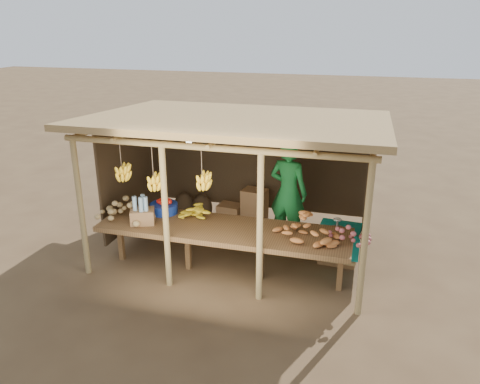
# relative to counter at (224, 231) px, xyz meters

# --- Properties ---
(ground) EXTENTS (60.00, 60.00, 0.00)m
(ground) POSITION_rel_counter_xyz_m (-0.00, 0.95, -0.74)
(ground) COLOR brown
(ground) RESTS_ON ground
(stall_structure) EXTENTS (4.70, 3.50, 2.43)m
(stall_structure) POSITION_rel_counter_xyz_m (-0.07, 1.00, 1.19)
(stall_structure) COLOR #A18753
(stall_structure) RESTS_ON ground
(counter) EXTENTS (3.90, 1.05, 0.80)m
(counter) POSITION_rel_counter_xyz_m (0.00, 0.00, 0.00)
(counter) COLOR brown
(counter) RESTS_ON ground
(potato_heap) EXTENTS (1.05, 0.70, 0.37)m
(potato_heap) POSITION_rel_counter_xyz_m (-1.61, -0.09, 0.24)
(potato_heap) COLOR tan
(potato_heap) RESTS_ON counter
(sweet_potato_heap) EXTENTS (1.06, 0.86, 0.36)m
(sweet_potato_heap) POSITION_rel_counter_xyz_m (1.28, -0.07, 0.24)
(sweet_potato_heap) COLOR #C67333
(sweet_potato_heap) RESTS_ON counter
(onion_heap) EXTENTS (0.80, 0.53, 0.35)m
(onion_heap) POSITION_rel_counter_xyz_m (1.87, -0.11, 0.24)
(onion_heap) COLOR #AB5353
(onion_heap) RESTS_ON counter
(banana_pile) EXTENTS (0.60, 0.38, 0.35)m
(banana_pile) POSITION_rel_counter_xyz_m (-0.48, 0.24, 0.23)
(banana_pile) COLOR yellow
(banana_pile) RESTS_ON counter
(tomato_basin) EXTENTS (0.45, 0.45, 0.24)m
(tomato_basin) POSITION_rel_counter_xyz_m (-1.13, 0.31, 0.16)
(tomato_basin) COLOR navy
(tomato_basin) RESTS_ON counter
(bottle_box) EXTENTS (0.45, 0.41, 0.46)m
(bottle_box) POSITION_rel_counter_xyz_m (-1.27, -0.18, 0.24)
(bottle_box) COLOR #976C43
(bottle_box) RESTS_ON counter
(vendor) EXTENTS (0.79, 0.63, 1.91)m
(vendor) POSITION_rel_counter_xyz_m (0.75, 1.41, 0.22)
(vendor) COLOR #1B7A33
(vendor) RESTS_ON ground
(tarp_crate) EXTENTS (0.71, 0.62, 0.80)m
(tarp_crate) POSITION_rel_counter_xyz_m (1.71, 0.93, -0.41)
(tarp_crate) COLOR brown
(tarp_crate) RESTS_ON ground
(carton_stack) EXTENTS (1.01, 0.44, 0.72)m
(carton_stack) POSITION_rel_counter_xyz_m (-0.16, 1.96, -0.42)
(carton_stack) COLOR #976C43
(carton_stack) RESTS_ON ground
(burlap_sacks) EXTENTS (0.81, 0.43, 0.57)m
(burlap_sacks) POSITION_rel_counter_xyz_m (-1.32, 2.08, -0.49)
(burlap_sacks) COLOR #41311E
(burlap_sacks) RESTS_ON ground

